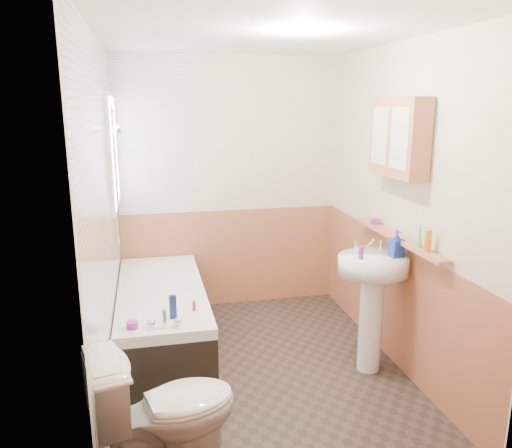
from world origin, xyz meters
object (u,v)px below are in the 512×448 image
object	(u,v)px
bathtub	(162,318)
sink	(372,289)
pine_shelf	(398,238)
medicine_cabinet	(399,137)
toilet	(166,413)

from	to	relation	value
bathtub	sink	size ratio (longest dim) A/B	1.65
bathtub	sink	world-z (taller)	sink
pine_shelf	medicine_cabinet	distance (m)	0.76
pine_shelf	toilet	bearing A→B (deg)	-154.34
toilet	sink	world-z (taller)	sink
sink	toilet	bearing A→B (deg)	-160.17
bathtub	pine_shelf	xyz separation A→B (m)	(1.77, -0.63, 0.76)
bathtub	sink	bearing A→B (deg)	-22.95
bathtub	medicine_cabinet	size ratio (longest dim) A/B	2.75
bathtub	pine_shelf	size ratio (longest dim) A/B	1.37
bathtub	medicine_cabinet	distance (m)	2.39
toilet	pine_shelf	size ratio (longest dim) A/B	0.63
sink	medicine_cabinet	xyz separation A→B (m)	(0.17, 0.06, 1.14)
bathtub	toilet	xyz separation A→B (m)	(-0.03, -1.50, 0.10)
medicine_cabinet	pine_shelf	bearing A→B (deg)	-50.47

